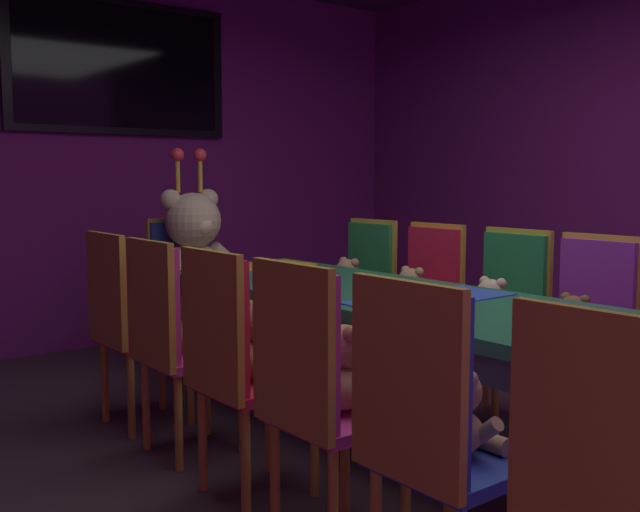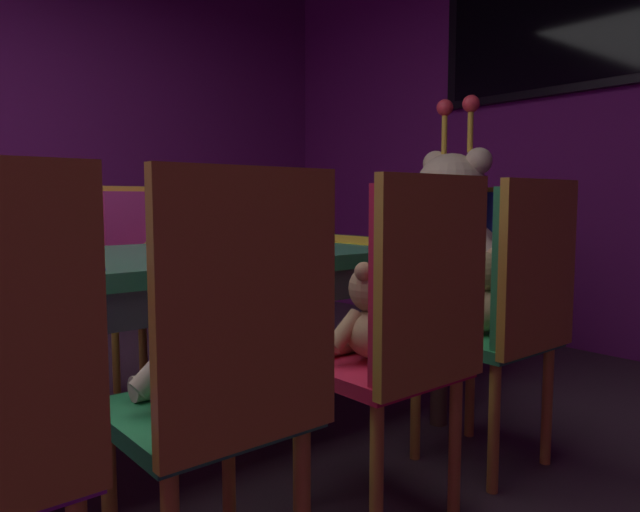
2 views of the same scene
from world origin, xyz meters
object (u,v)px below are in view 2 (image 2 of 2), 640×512
Objects in this scene: chair_right_3 at (231,357)px; chair_right_5 at (516,299)px; teddy_right_5 at (478,297)px; king_teddy_bear at (449,230)px; chair_left_4 at (149,267)px; wall_tv at (564,11)px; chair_right_4 at (410,321)px; throne_chair at (469,261)px; banquet_table at (3,292)px; teddy_right_3 at (197,350)px; teddy_left_4 at (162,274)px; chair_left_3 at (21,277)px; teddy_left_5 at (253,262)px; teddy_right_4 at (372,318)px; teddy_left_3 at (30,281)px; chair_left_5 at (238,261)px.

chair_right_3 is 1.10m from chair_right_5.
teddy_right_5 is 0.32× the size of king_teddy_bear.
chair_left_4 is 2.85m from wall_tv.
throne_chair is at bearing -59.40° from chair_right_4.
king_teddy_bear reaches higher than banquet_table.
king_teddy_bear reaches higher than teddy_right_3.
chair_right_3 is 1.11m from teddy_right_5.
chair_right_5 is 0.59× the size of wall_tv.
chair_left_4 is at bearing -180.00° from teddy_left_4.
chair_right_3 is 3.16× the size of teddy_right_5.
chair_left_3 is 2.85× the size of teddy_left_5.
chair_right_5 is at bearing -103.65° from teddy_right_4.
wall_tv is (0.67, 1.81, 1.45)m from teddy_left_5.
teddy_left_3 is at bearing 20.39° from chair_right_4.
teddy_left_5 is 0.35× the size of chair_right_5.
teddy_right_5 is at bearing 19.94° from chair_left_4.
king_teddy_bear is (0.68, 1.24, 0.19)m from teddy_left_4.
chair_left_4 is 3.16× the size of teddy_right_5.
teddy_left_4 is at bearing -91.31° from teddy_left_5.
chair_left_4 is 1.50m from king_teddy_bear.
wall_tv is (0.69, 2.87, 1.46)m from teddy_left_3.
teddy_left_4 is 0.29× the size of chair_right_5.
teddy_left_3 is 0.34× the size of chair_right_3.
chair_left_5 is 1.00× the size of chair_right_5.
chair_right_3 is at bearing 91.18° from chair_right_5.
chair_left_3 reaches higher than teddy_right_4.
chair_right_3 and chair_right_5 have the same top height.
chair_left_3 is 1.68m from chair_right_3.
teddy_right_3 is 0.98× the size of teddy_right_5.
teddy_right_4 is at bearing -19.92° from teddy_left_5.
teddy_left_4 is (-0.68, 0.80, -0.08)m from banquet_table.
teddy_right_4 is (0.69, 0.81, -0.07)m from banquet_table.
chair_right_3 is at bearing 25.08° from king_teddy_bear.
teddy_left_3 is 0.34× the size of chair_left_5.
teddy_left_3 is 3.29m from wall_tv.
king_teddy_bear is at bearing -56.00° from chair_right_4.
chair_right_5 is (1.51, 1.10, 0.00)m from teddy_left_3.
throne_chair is (0.68, 1.42, 0.02)m from teddy_left_4.
teddy_left_5 is 1.49m from chair_right_5.
chair_right_5 reaches higher than teddy_right_4.
chair_left_5 is 1.84m from teddy_right_3.
teddy_right_5 is at bearing 36.06° from chair_left_3.
chair_right_4 is (1.66, 0.01, 0.00)m from chair_left_4.
chair_left_3 is 0.58m from teddy_left_4.
chair_right_3 is (1.68, 0.00, 0.00)m from chair_left_3.
throne_chair is at bearing 66.99° from chair_left_3.
teddy_left_3 is at bearing -83.60° from chair_left_5.
chair_right_4 is at bearing -89.12° from chair_right_3.
teddy_right_4 reaches higher than banquet_table.
chair_left_5 is at bearing 1.53° from chair_right_5.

